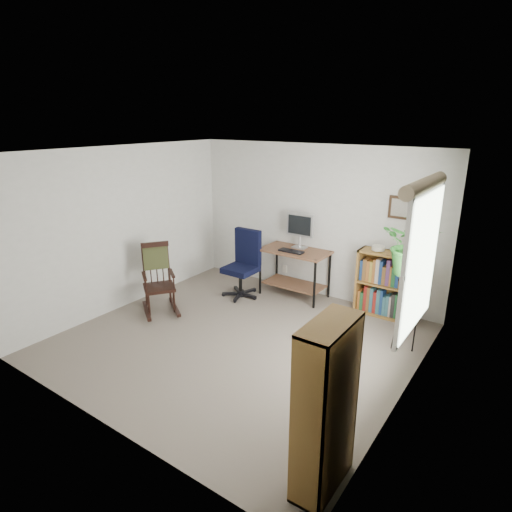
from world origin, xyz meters
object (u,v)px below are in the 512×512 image
Objects in this scene: desk at (294,273)px; low_bookshelf at (389,285)px; office_chair at (240,264)px; rocking_chair at (159,278)px; tall_bookshelf at (326,408)px.

desk is 1.49m from low_bookshelf.
desk is 0.98× the size of office_chair.
office_chair is 1.05× the size of rocking_chair.
desk is 1.03× the size of rocking_chair.
tall_bookshelf is at bearing -79.79° from low_bookshelf.
rocking_chair is at bearing 156.51° from tall_bookshelf.
tall_bookshelf is (2.77, -2.62, 0.16)m from office_chair.
tall_bookshelf is (2.07, -3.14, 0.32)m from desk.
tall_bookshelf is (3.41, -1.48, 0.18)m from rocking_chair.
low_bookshelf is at bearing -21.96° from rocking_chair.
low_bookshelf is (2.18, 0.64, -0.07)m from office_chair.
tall_bookshelf is at bearing -56.59° from desk.
low_bookshelf is at bearing 15.80° from office_chair.
office_chair is 2.27m from low_bookshelf.
desk is at bearing 36.44° from office_chair.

